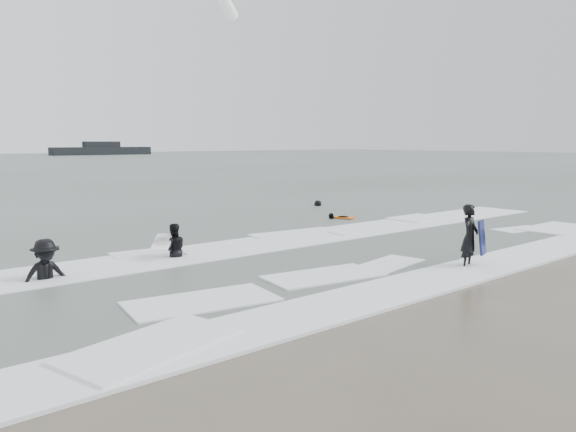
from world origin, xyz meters
TOP-DOWN VIEW (x-y plane):
  - ground at (0.00, 0.00)m, footprint 320.00×320.00m
  - surfer_centre at (2.23, -0.26)m, footprint 0.74×0.58m
  - surfer_wading at (-3.60, 6.03)m, footprint 0.94×0.82m
  - surfer_breaker at (-7.44, 5.47)m, footprint 1.32×0.83m
  - surfer_right_near at (5.83, 9.05)m, footprint 0.93×0.68m
  - surfer_right_far at (8.84, 13.25)m, footprint 0.80×0.59m
  - surf_foam at (0.00, 3.70)m, footprint 30.03×9.06m
  - bodyboards at (1.60, 4.84)m, footprint 11.23×9.98m
  - vessel_horizon at (42.41, 131.13)m, footprint 24.75×4.42m

SIDE VIEW (x-z plane):
  - ground at x=0.00m, z-range 0.00..0.00m
  - surfer_centre at x=2.23m, z-range -0.90..0.90m
  - surfer_wading at x=-3.60m, z-range -0.81..0.81m
  - surfer_breaker at x=-7.44m, z-range -0.98..0.98m
  - surfer_right_near at x=5.83m, z-range -0.74..0.74m
  - surfer_right_far at x=8.84m, z-range -0.75..0.75m
  - surf_foam at x=0.00m, z-range 0.00..0.08m
  - bodyboards at x=1.60m, z-range -0.13..1.12m
  - vessel_horizon at x=42.41m, z-range -0.42..2.94m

